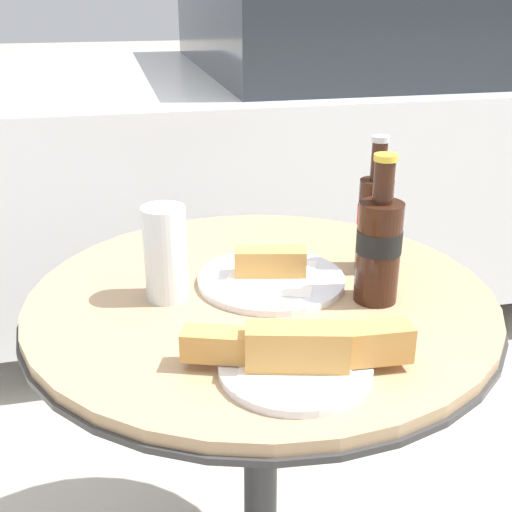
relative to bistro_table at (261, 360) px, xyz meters
The scene contains 7 objects.
bistro_table is the anchor object (origin of this frame).
cola_bottle_left 0.30m from the bistro_table, 21.57° to the right, with size 0.07×0.07×0.25m.
cola_bottle_right 0.33m from the bistro_table, 12.59° to the left, with size 0.06×0.06×0.25m.
drinking_glass 0.26m from the bistro_table, behind, with size 0.07×0.07×0.16m.
lunch_plate_near 0.30m from the bistro_table, 91.52° to the right, with size 0.31×0.21×0.07m.
lunch_plate_far 0.16m from the bistro_table, 51.72° to the left, with size 0.26×0.26×0.06m.
parked_car 2.23m from the bistro_table, 51.84° to the left, with size 4.30×1.81×1.32m.
Camera 1 is at (-0.23, -0.96, 1.24)m, focal length 45.00 mm.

